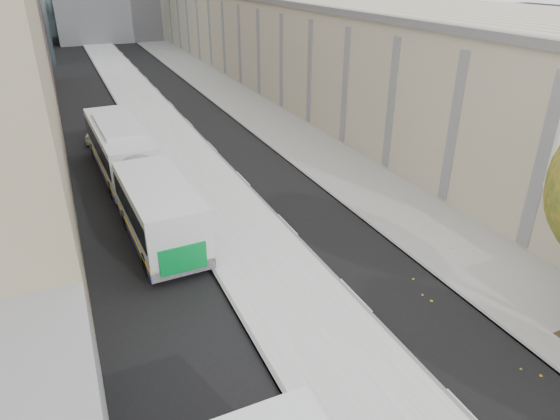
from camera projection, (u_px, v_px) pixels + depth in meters
bus_platform at (182, 155)px, 31.22m from camera, size 4.25×150.00×0.15m
sidewalk at (297, 139)px, 34.12m from camera, size 4.75×150.00×0.08m
building_tan at (279, 27)px, 60.28m from camera, size 18.00×92.00×8.00m
bus_far at (134, 171)px, 24.87m from camera, size 3.20×16.98×2.81m
distant_car at (102, 129)px, 34.10m from camera, size 2.78×4.37×1.39m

